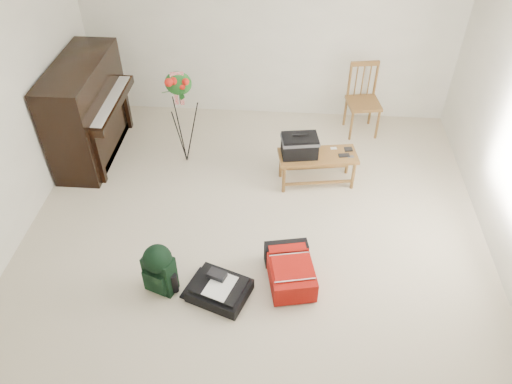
# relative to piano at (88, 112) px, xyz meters

# --- Properties ---
(floor) EXTENTS (5.00, 5.50, 0.01)m
(floor) POSITION_rel_piano_xyz_m (2.19, -1.60, -0.60)
(floor) COLOR beige
(floor) RESTS_ON ground
(ceiling) EXTENTS (5.00, 5.50, 0.01)m
(ceiling) POSITION_rel_piano_xyz_m (2.19, -1.60, 1.90)
(ceiling) COLOR white
(ceiling) RESTS_ON wall_back
(wall_back) EXTENTS (5.00, 0.04, 2.50)m
(wall_back) POSITION_rel_piano_xyz_m (2.19, 1.15, 0.65)
(wall_back) COLOR silver
(wall_back) RESTS_ON floor
(piano) EXTENTS (0.71, 1.50, 1.25)m
(piano) POSITION_rel_piano_xyz_m (0.00, 0.00, 0.00)
(piano) COLOR black
(piano) RESTS_ON floor
(bench) EXTENTS (0.97, 0.51, 0.71)m
(bench) POSITION_rel_piano_xyz_m (2.71, -0.41, -0.10)
(bench) COLOR brown
(bench) RESTS_ON floor
(dining_chair) EXTENTS (0.48, 0.48, 0.96)m
(dining_chair) POSITION_rel_piano_xyz_m (3.48, 0.77, -0.13)
(dining_chair) COLOR brown
(dining_chair) RESTS_ON floor
(red_suitcase) EXTENTS (0.53, 0.70, 0.27)m
(red_suitcase) POSITION_rel_piano_xyz_m (2.59, -1.93, -0.46)
(red_suitcase) COLOR #BC1B08
(red_suitcase) RESTS_ON floor
(black_duffel) EXTENTS (0.65, 0.59, 0.23)m
(black_duffel) POSITION_rel_piano_xyz_m (1.91, -2.20, -0.52)
(black_duffel) COLOR black
(black_duffel) RESTS_ON floor
(green_backpack) EXTENTS (0.33, 0.30, 0.56)m
(green_backpack) POSITION_rel_piano_xyz_m (1.35, -2.17, -0.29)
(green_backpack) COLOR black
(green_backpack) RESTS_ON floor
(flower_stand) EXTENTS (0.47, 0.47, 1.29)m
(flower_stand) POSITION_rel_piano_xyz_m (1.21, -0.10, 0.03)
(flower_stand) COLOR black
(flower_stand) RESTS_ON floor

